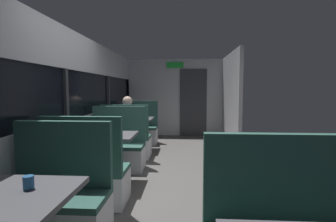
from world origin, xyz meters
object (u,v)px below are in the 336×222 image
at_px(bench_far_window_facing_entry, 139,131).
at_px(seated_passenger, 127,131).
at_px(bench_mid_window_facing_end, 88,178).
at_px(dining_table_near_window, 2,208).
at_px(dining_table_far_window, 133,122).
at_px(bench_far_window_facing_end, 127,142).
at_px(dining_table_mid_window, 105,141).
at_px(bench_near_window_facing_entry, 57,206).
at_px(bench_mid_window_facing_entry, 117,151).
at_px(coffee_cup_secondary, 29,182).

bearing_deg(bench_far_window_facing_entry, seated_passenger, -90.00).
bearing_deg(bench_mid_window_facing_end, dining_table_near_window, -90.00).
xyz_separation_m(dining_table_far_window, bench_far_window_facing_end, (0.00, -0.70, -0.31)).
bearing_deg(dining_table_near_window, dining_table_far_window, 90.00).
xyz_separation_m(dining_table_mid_window, dining_table_far_window, (0.00, 2.16, 0.00)).
relative_size(bench_near_window_facing_entry, bench_mid_window_facing_entry, 1.00).
bearing_deg(bench_mid_window_facing_end, seated_passenger, 90.00).
bearing_deg(dining_table_near_window, bench_mid_window_facing_end, 90.00).
bearing_deg(bench_near_window_facing_entry, seated_passenger, 90.00).
relative_size(dining_table_far_window, bench_far_window_facing_end, 0.82).
bearing_deg(seated_passenger, dining_table_near_window, -90.00).
bearing_deg(bench_mid_window_facing_entry, bench_far_window_facing_entry, 90.00).
bearing_deg(coffee_cup_secondary, dining_table_mid_window, 93.79).
distance_m(bench_near_window_facing_entry, seated_passenger, 3.01).
height_order(dining_table_near_window, bench_far_window_facing_entry, bench_far_window_facing_entry).
relative_size(bench_far_window_facing_end, seated_passenger, 0.87).
bearing_deg(coffee_cup_secondary, dining_table_near_window, -151.86).
relative_size(dining_table_near_window, dining_table_mid_window, 1.00).
bearing_deg(bench_near_window_facing_entry, dining_table_far_window, 90.00).
height_order(dining_table_mid_window, bench_mid_window_facing_end, bench_mid_window_facing_end).
bearing_deg(dining_table_far_window, coffee_cup_secondary, -88.14).
height_order(dining_table_near_window, bench_mid_window_facing_end, bench_mid_window_facing_end).
xyz_separation_m(bench_near_window_facing_entry, dining_table_far_window, (0.00, 3.63, 0.31)).
xyz_separation_m(bench_near_window_facing_entry, bench_far_window_facing_end, (0.00, 2.93, 0.00)).
distance_m(dining_table_mid_window, bench_mid_window_facing_end, 0.77).
relative_size(dining_table_mid_window, seated_passenger, 0.71).
relative_size(bench_near_window_facing_entry, dining_table_far_window, 1.22).
xyz_separation_m(dining_table_far_window, bench_far_window_facing_entry, (0.00, 0.70, -0.31)).
bearing_deg(dining_table_far_window, seated_passenger, -90.00).
bearing_deg(bench_mid_window_facing_entry, dining_table_far_window, 90.00).
distance_m(bench_near_window_facing_entry, bench_far_window_facing_end, 2.93).
relative_size(bench_far_window_facing_end, coffee_cup_secondary, 12.22).
relative_size(dining_table_near_window, dining_table_far_window, 1.00).
xyz_separation_m(bench_near_window_facing_entry, bench_mid_window_facing_end, (0.00, 0.76, 0.00)).
bearing_deg(seated_passenger, bench_near_window_facing_entry, -90.00).
bearing_deg(coffee_cup_secondary, bench_mid_window_facing_entry, 92.84).
xyz_separation_m(bench_far_window_facing_end, bench_far_window_facing_entry, (0.00, 1.40, 0.00)).
xyz_separation_m(bench_mid_window_facing_end, bench_far_window_facing_end, (0.00, 2.16, 0.00)).
relative_size(bench_mid_window_facing_end, bench_far_window_facing_end, 1.00).
relative_size(bench_mid_window_facing_end, seated_passenger, 0.87).
bearing_deg(bench_mid_window_facing_end, bench_far_window_facing_end, 90.00).
xyz_separation_m(bench_mid_window_facing_entry, bench_far_window_facing_end, (0.00, 0.76, 0.00)).
distance_m(dining_table_mid_window, dining_table_far_window, 2.16).
bearing_deg(dining_table_far_window, dining_table_near_window, -90.00).
bearing_deg(seated_passenger, dining_table_far_window, 90.00).
bearing_deg(dining_table_far_window, dining_table_mid_window, -90.00).
relative_size(dining_table_near_window, bench_far_window_facing_end, 0.82).
distance_m(dining_table_mid_window, bench_far_window_facing_end, 1.50).
relative_size(bench_far_window_facing_entry, seated_passenger, 0.87).
distance_m(seated_passenger, coffee_cup_secondary, 3.64).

